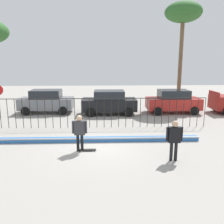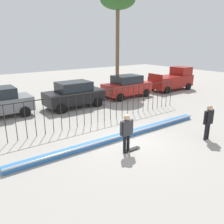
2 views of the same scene
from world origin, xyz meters
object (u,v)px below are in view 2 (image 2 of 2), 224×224
object	(u,v)px
pickup_truck	(173,80)
palm_tree_tall	(118,2)
camera_operator	(208,119)
skateboard	(132,149)
skateboarder	(127,130)
parked_car_black	(74,94)
parked_car_red	(127,86)

from	to	relation	value
pickup_truck	palm_tree_tall	bearing A→B (deg)	143.38
camera_operator	palm_tree_tall	size ratio (longest dim) A/B	0.19
skateboard	camera_operator	bearing A→B (deg)	-10.06
skateboarder	palm_tree_tall	size ratio (longest dim) A/B	0.19
camera_operator	pickup_truck	distance (m)	12.57
pickup_truck	palm_tree_tall	distance (m)	9.11
skateboarder	parked_car_black	xyz separation A→B (m)	(1.59, 7.97, -0.08)
parked_car_black	skateboarder	bearing A→B (deg)	-105.11
skateboard	pickup_truck	size ratio (longest dim) A/B	0.17
camera_operator	parked_car_black	xyz separation A→B (m)	(-2.51, 9.22, -0.09)
parked_car_red	palm_tree_tall	bearing A→B (deg)	62.80
skateboarder	skateboard	xyz separation A→B (m)	(0.35, 0.00, -0.99)
skateboard	palm_tree_tall	bearing A→B (deg)	63.82
skateboarder	palm_tree_tall	distance (m)	15.97
camera_operator	pickup_truck	bearing A→B (deg)	-77.71
parked_car_black	parked_car_red	bearing A→B (deg)	-0.60
parked_car_red	palm_tree_tall	world-z (taller)	palm_tree_tall
skateboarder	pickup_truck	distance (m)	14.93
camera_operator	palm_tree_tall	bearing A→B (deg)	-53.33
parked_car_black	palm_tree_tall	world-z (taller)	palm_tree_tall
parked_car_red	skateboarder	bearing A→B (deg)	-132.91
pickup_truck	palm_tree_tall	xyz separation A→B (m)	(-4.29, 3.57, 7.20)
camera_operator	parked_car_black	bearing A→B (deg)	-19.88
pickup_truck	skateboarder	bearing A→B (deg)	-144.39
parked_car_black	pickup_truck	distance (m)	11.02
skateboarder	palm_tree_tall	xyz separation A→B (m)	(8.32, 11.58, 7.18)
skateboarder	parked_car_black	distance (m)	8.12
skateboard	camera_operator	size ratio (longest dim) A/B	0.45
skateboard	pickup_truck	distance (m)	14.67
skateboard	camera_operator	xyz separation A→B (m)	(3.75, -1.25, 1.00)
skateboarder	parked_car_black	bearing A→B (deg)	64.82
skateboarder	camera_operator	size ratio (longest dim) A/B	0.99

